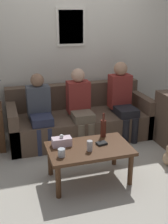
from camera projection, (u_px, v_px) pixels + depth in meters
name	position (u px, v px, depth m)	size (l,w,h in m)	color
ground_plane	(89.00, 150.00, 4.16)	(16.00, 16.00, 0.00)	beige
wall_back	(71.00, 52.00, 4.65)	(9.00, 0.08, 2.60)	silver
couch_main	(79.00, 120.00, 4.56)	(2.25, 0.92, 0.81)	brown
coffee_table	(89.00, 152.00, 3.32)	(0.98, 0.60, 0.44)	#4C2D19
wine_bottle	(103.00, 128.00, 3.54)	(0.07, 0.07, 0.31)	#562319
drinking_glass	(62.00, 153.00, 3.07)	(0.08, 0.08, 0.09)	silver
book_stack	(102.00, 143.00, 3.37)	(0.13, 0.11, 0.03)	black
soda_can	(90.00, 146.00, 3.20)	(0.07, 0.07, 0.12)	#BCBCC1
tissue_box	(62.00, 141.00, 3.32)	(0.23, 0.12, 0.15)	silver
person_left	(40.00, 109.00, 4.12)	(0.34, 0.57, 1.09)	#2D334C
person_middle	(80.00, 104.00, 4.26)	(0.34, 0.57, 1.14)	#756651
person_right	(122.00, 98.00, 4.47)	(0.34, 0.62, 1.19)	black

